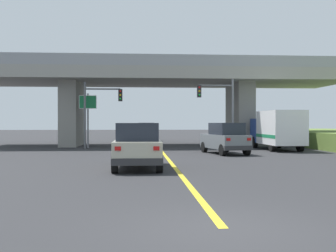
% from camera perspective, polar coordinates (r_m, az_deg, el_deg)
% --- Properties ---
extents(ground, '(160.00, 160.00, 0.00)m').
position_cam_1_polar(ground, '(36.93, -1.51, -2.68)').
color(ground, '#2B2B2D').
extents(overpass_bridge, '(32.84, 8.84, 7.43)m').
position_cam_1_polar(overpass_bridge, '(37.02, -1.51, 5.58)').
color(overpass_bridge, gray).
rests_on(overpass_bridge, ground).
extents(lane_divider_stripe, '(0.20, 26.12, 0.01)m').
position_cam_1_polar(lane_divider_stripe, '(21.04, 0.41, -5.07)').
color(lane_divider_stripe, yellow).
rests_on(lane_divider_stripe, ground).
extents(suv_lead, '(2.06, 4.76, 2.02)m').
position_cam_1_polar(suv_lead, '(18.40, -4.24, -2.71)').
color(suv_lead, '#B7B29E').
rests_on(suv_lead, ground).
extents(suv_crossing, '(2.65, 4.61, 2.02)m').
position_cam_1_polar(suv_crossing, '(27.08, 7.87, -1.70)').
color(suv_crossing, slate).
rests_on(suv_crossing, ground).
extents(box_truck, '(2.33, 6.58, 2.90)m').
position_cam_1_polar(box_truck, '(31.95, 14.80, -0.43)').
color(box_truck, navy).
rests_on(box_truck, ground).
extents(sedan_oncoming, '(1.95, 4.75, 2.02)m').
position_cam_1_polar(sedan_oncoming, '(46.37, -3.03, -0.79)').
color(sedan_oncoming, silver).
rests_on(sedan_oncoming, ground).
extents(traffic_signal_nearside, '(2.95, 0.36, 5.88)m').
position_cam_1_polar(traffic_signal_nearside, '(33.29, 7.32, 3.24)').
color(traffic_signal_nearside, slate).
rests_on(traffic_signal_nearside, ground).
extents(traffic_signal_farside, '(3.03, 0.36, 5.24)m').
position_cam_1_polar(traffic_signal_farside, '(33.07, -9.60, 2.79)').
color(traffic_signal_farside, '#56595E').
rests_on(traffic_signal_farside, ground).
extents(highway_sign, '(1.40, 0.17, 4.39)m').
position_cam_1_polar(highway_sign, '(33.94, -10.98, 2.39)').
color(highway_sign, slate).
rests_on(highway_sign, ground).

